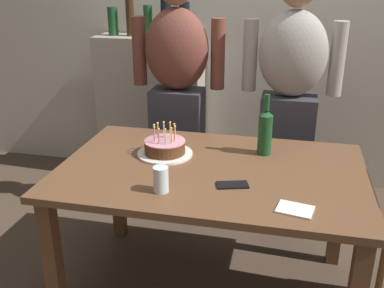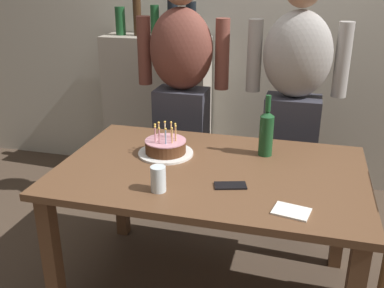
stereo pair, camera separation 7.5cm
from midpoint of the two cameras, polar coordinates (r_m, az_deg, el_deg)
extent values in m
cube|color=beige|center=(3.54, 6.75, 15.78)|extent=(5.20, 0.10, 2.60)
cube|color=brown|center=(2.19, 1.51, -3.50)|extent=(1.50, 0.96, 0.03)
cube|color=brown|center=(2.28, -18.41, -14.50)|extent=(0.07, 0.07, 0.70)
cube|color=brown|center=(2.89, -10.30, -5.44)|extent=(0.07, 0.07, 0.70)
cube|color=brown|center=(2.71, 17.61, -8.18)|extent=(0.07, 0.07, 0.70)
cylinder|color=white|center=(2.34, -4.42, -1.25)|extent=(0.29, 0.29, 0.01)
cylinder|color=#512D19|center=(2.33, -4.45, -0.40)|extent=(0.21, 0.21, 0.06)
cylinder|color=#D18E9E|center=(2.31, -4.48, 0.38)|extent=(0.22, 0.22, 0.01)
cylinder|color=#EAB266|center=(2.29, -3.15, 1.23)|extent=(0.01, 0.01, 0.07)
sphere|color=#F9C64C|center=(2.27, -3.18, 2.28)|extent=(0.01, 0.01, 0.01)
cylinder|color=pink|center=(2.32, -3.22, 1.53)|extent=(0.01, 0.01, 0.07)
sphere|color=#F9C64C|center=(2.30, -3.24, 2.57)|extent=(0.01, 0.01, 0.01)
cylinder|color=#EAB266|center=(2.34, -3.76, 1.74)|extent=(0.01, 0.01, 0.07)
sphere|color=#F9C64C|center=(2.33, -3.79, 2.77)|extent=(0.01, 0.01, 0.01)
cylinder|color=beige|center=(2.35, -4.58, 1.79)|extent=(0.01, 0.01, 0.07)
sphere|color=#F9C64C|center=(2.34, -4.61, 2.82)|extent=(0.01, 0.01, 0.01)
cylinder|color=#EAB266|center=(2.34, -5.36, 1.67)|extent=(0.01, 0.01, 0.07)
sphere|color=#F9C64C|center=(2.33, -5.40, 2.70)|extent=(0.01, 0.01, 0.01)
cylinder|color=#EAB266|center=(2.31, -5.84, 1.41)|extent=(0.01, 0.01, 0.07)
sphere|color=#F9C64C|center=(2.30, -5.88, 2.45)|extent=(0.01, 0.01, 0.01)
cylinder|color=pink|center=(2.28, -5.81, 1.11)|extent=(0.01, 0.01, 0.07)
sphere|color=#F9C64C|center=(2.27, -5.85, 2.16)|extent=(0.01, 0.01, 0.01)
cylinder|color=pink|center=(2.26, -5.28, 0.89)|extent=(0.01, 0.01, 0.07)
sphere|color=#F9C64C|center=(2.24, -5.31, 1.95)|extent=(0.01, 0.01, 0.01)
cylinder|color=#93B7DB|center=(2.25, -4.43, 0.83)|extent=(0.01, 0.01, 0.07)
sphere|color=#F9C64C|center=(2.23, -4.46, 1.90)|extent=(0.01, 0.01, 0.01)
cylinder|color=#EAB266|center=(2.26, -3.61, 0.96)|extent=(0.01, 0.01, 0.07)
sphere|color=#F9C64C|center=(2.24, -3.64, 2.03)|extent=(0.01, 0.01, 0.01)
cylinder|color=silver|center=(1.94, -5.16, -4.58)|extent=(0.07, 0.07, 0.12)
cylinder|color=#194723|center=(2.33, 8.48, 1.17)|extent=(0.07, 0.07, 0.21)
cone|color=#194723|center=(2.29, 8.64, 3.97)|extent=(0.07, 0.07, 0.03)
cylinder|color=#194723|center=(2.28, 8.72, 5.30)|extent=(0.03, 0.03, 0.08)
cube|color=black|center=(2.01, 4.16, -5.29)|extent=(0.16, 0.11, 0.01)
cube|color=white|center=(1.85, 12.01, -8.27)|extent=(0.16, 0.13, 0.01)
cube|color=#33333D|center=(3.06, -2.53, -1.30)|extent=(0.34, 0.23, 0.92)
ellipsoid|color=brown|center=(2.86, -2.77, 12.10)|extent=(0.41, 0.27, 0.52)
cylinder|color=brown|center=(2.84, 2.58, 11.49)|extent=(0.09, 0.09, 0.44)
cylinder|color=brown|center=(2.97, -7.55, 11.79)|extent=(0.09, 0.09, 0.44)
cube|color=#33333D|center=(2.97, 11.07, -2.48)|extent=(0.34, 0.23, 0.92)
ellipsoid|color=#9E9993|center=(2.76, 12.15, 11.30)|extent=(0.41, 0.27, 0.52)
cylinder|color=#9E9993|center=(2.80, 17.52, 10.40)|extent=(0.09, 0.09, 0.44)
cylinder|color=#9E9993|center=(2.81, 6.72, 11.26)|extent=(0.09, 0.09, 0.44)
cylinder|color=olive|center=(2.58, 22.63, -13.96)|extent=(0.04, 0.04, 0.45)
cube|color=#9E9384|center=(3.62, -5.89, 4.42)|extent=(0.83, 0.30, 1.17)
cylinder|color=#194723|center=(3.59, -10.79, 15.30)|extent=(0.08, 0.08, 0.21)
cylinder|color=#382314|center=(3.53, -8.62, 15.86)|extent=(0.06, 0.06, 0.28)
cylinder|color=#194723|center=(3.48, -6.34, 15.51)|extent=(0.07, 0.07, 0.23)
cylinder|color=black|center=(3.44, -4.04, 16.08)|extent=(0.08, 0.08, 0.30)
cylinder|color=black|center=(3.40, -1.65, 15.72)|extent=(0.08, 0.08, 0.26)
camera|label=1|loc=(0.04, -90.98, -0.39)|focal=41.33mm
camera|label=2|loc=(0.04, 89.02, 0.39)|focal=41.33mm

